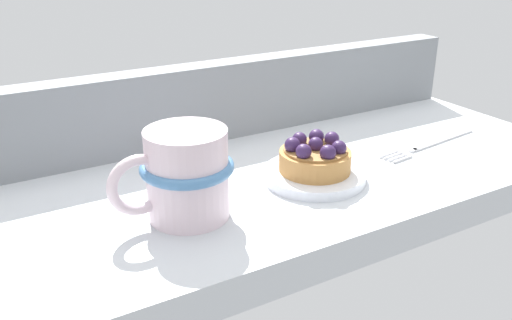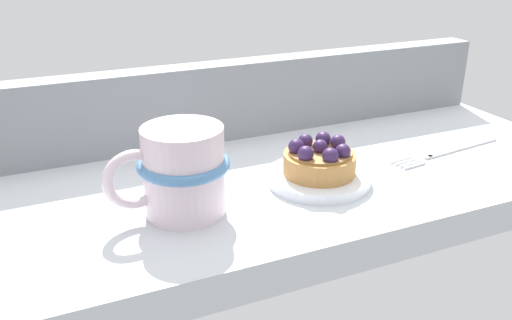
{
  "view_description": "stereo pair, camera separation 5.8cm",
  "coord_description": "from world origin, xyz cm",
  "px_view_note": "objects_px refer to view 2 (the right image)",
  "views": [
    {
      "loc": [
        -32.12,
        -50.06,
        26.8
      ],
      "look_at": [
        -5.47,
        -4.26,
        4.25
      ],
      "focal_mm": 38.56,
      "sensor_mm": 36.0,
      "label": 1
    },
    {
      "loc": [
        -27.0,
        -52.68,
        26.8
      ],
      "look_at": [
        -5.47,
        -4.26,
        4.25
      ],
      "focal_mm": 38.56,
      "sensor_mm": 36.0,
      "label": 2
    }
  ],
  "objects_px": {
    "coffee_mug": "(181,171)",
    "dessert_fork": "(448,151)",
    "raspberry_tart": "(320,159)",
    "dessert_plate": "(319,178)"
  },
  "relations": [
    {
      "from": "coffee_mug",
      "to": "raspberry_tart",
      "type": "bearing_deg",
      "value": 2.31
    },
    {
      "from": "dessert_plate",
      "to": "coffee_mug",
      "type": "distance_m",
      "value": 0.17
    },
    {
      "from": "raspberry_tart",
      "to": "dessert_fork",
      "type": "height_order",
      "value": "raspberry_tart"
    },
    {
      "from": "raspberry_tart",
      "to": "coffee_mug",
      "type": "height_order",
      "value": "coffee_mug"
    },
    {
      "from": "dessert_plate",
      "to": "dessert_fork",
      "type": "height_order",
      "value": "dessert_plate"
    },
    {
      "from": "dessert_fork",
      "to": "raspberry_tart",
      "type": "bearing_deg",
      "value": -177.41
    },
    {
      "from": "dessert_fork",
      "to": "dessert_plate",
      "type": "bearing_deg",
      "value": -177.44
    },
    {
      "from": "coffee_mug",
      "to": "dessert_fork",
      "type": "height_order",
      "value": "coffee_mug"
    },
    {
      "from": "dessert_fork",
      "to": "coffee_mug",
      "type": "bearing_deg",
      "value": -177.53
    },
    {
      "from": "coffee_mug",
      "to": "dessert_fork",
      "type": "distance_m",
      "value": 0.36
    }
  ]
}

